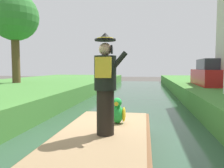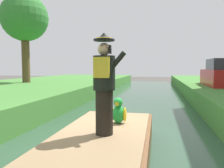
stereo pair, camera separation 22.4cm
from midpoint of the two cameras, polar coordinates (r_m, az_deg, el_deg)
name	(u,v)px [view 1 (the left image)]	position (r m, az deg, el deg)	size (l,w,h in m)	color
ground_plane	(111,150)	(5.30, -1.62, -17.08)	(80.00, 80.00, 0.00)	#4C4742
canal_water	(111,148)	(5.28, -1.62, -16.57)	(5.22, 48.00, 0.10)	#33513D
boat	(102,149)	(4.25, -4.28, -16.85)	(1.84, 4.22, 0.61)	brown
person_pirate	(105,84)	(3.91, -3.38, -0.09)	(0.61, 0.42, 1.85)	black
parrot_plush	(117,112)	(4.79, 0.10, -7.47)	(0.36, 0.34, 0.57)	green
tree_tall	(14,18)	(16.15, -24.73, 15.62)	(3.13, 3.13, 5.92)	brown
parked_car_red	(212,74)	(13.67, 24.52, 2.34)	(1.77, 4.03, 1.50)	red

